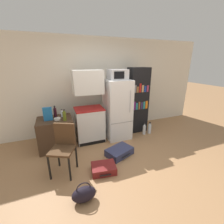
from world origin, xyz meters
The scene contains 19 objects.
ground_plane centered at (0.00, 0.00, 0.00)m, with size 24.00×24.00×0.00m, color #A3754C.
wall_back centered at (0.20, 2.00, 1.31)m, with size 6.40×0.10×2.63m.
side_table centered at (-1.26, 1.28, 0.37)m, with size 0.78×0.64×0.73m.
kitchen_hutch centered at (-0.42, 1.33, 0.82)m, with size 0.71×0.54×1.81m.
refrigerator centered at (0.32, 1.28, 0.78)m, with size 0.63×0.67×1.56m.
microwave centered at (0.32, 1.28, 1.69)m, with size 0.45×0.39×0.25m.
bookshelf centered at (1.02, 1.43, 0.92)m, with size 0.56×0.36×1.85m.
bottle_ketchup_red centered at (-1.40, 1.42, 0.81)m, with size 0.06×0.06×0.19m.
bottle_olive_oil centered at (-1.03, 1.10, 0.84)m, with size 0.08×0.08×0.26m.
bottle_clear_short centered at (-1.07, 1.36, 0.81)m, with size 0.07×0.07×0.19m.
bottle_wine_dark centered at (-1.22, 1.38, 0.85)m, with size 0.07×0.07×0.28m.
bowl centered at (-1.19, 1.21, 0.75)m, with size 0.15×0.15×0.04m.
cereal_box centered at (-1.38, 1.24, 0.88)m, with size 0.19×0.07×0.30m.
chair centered at (-1.13, 0.35, 0.56)m, with size 0.54×0.54×0.93m.
suitcase_large_flat centered at (0.02, 0.42, 0.08)m, with size 0.66×0.55×0.16m.
suitcase_small_flat centered at (-0.48, 0.03, 0.07)m, with size 0.49×0.41×0.14m.
handbag centered at (-0.94, -0.46, 0.12)m, with size 0.36×0.20×0.33m.
water_bottle_front centered at (1.28, 1.10, 0.14)m, with size 0.09×0.09×0.34m.
water_bottle_middle centered at (1.10, 1.10, 0.14)m, with size 0.09×0.09×0.34m.
Camera 1 is at (-1.17, -2.21, 1.98)m, focal length 24.00 mm.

